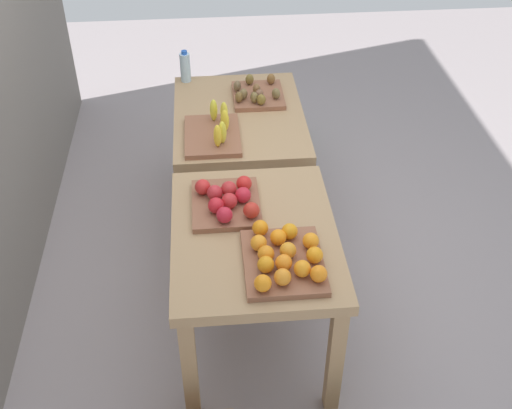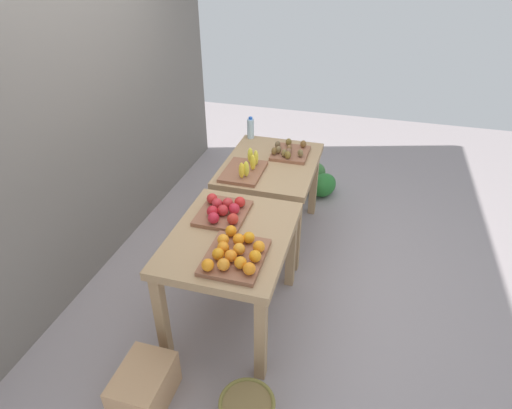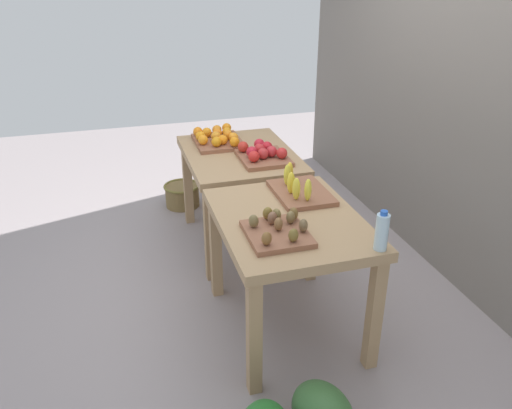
# 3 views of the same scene
# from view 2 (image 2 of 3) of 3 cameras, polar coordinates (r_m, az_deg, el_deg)

# --- Properties ---
(ground_plane) EXTENTS (8.00, 8.00, 0.00)m
(ground_plane) POSITION_cam_2_polar(r_m,az_deg,el_deg) (3.78, -0.30, -8.50)
(ground_plane) COLOR gray
(back_wall) EXTENTS (4.40, 0.12, 3.00)m
(back_wall) POSITION_cam_2_polar(r_m,az_deg,el_deg) (3.61, -22.16, 14.49)
(back_wall) COLOR slate
(back_wall) RESTS_ON ground_plane
(display_table_left) EXTENTS (1.04, 0.80, 0.77)m
(display_table_left) POSITION_cam_2_polar(r_m,az_deg,el_deg) (2.95, -3.36, -5.76)
(display_table_left) COLOR tan
(display_table_left) RESTS_ON ground_plane
(display_table_right) EXTENTS (1.04, 0.80, 0.77)m
(display_table_right) POSITION_cam_2_polar(r_m,az_deg,el_deg) (3.85, 1.98, 4.23)
(display_table_right) COLOR tan
(display_table_right) RESTS_ON ground_plane
(orange_bin) EXTENTS (0.47, 0.37, 0.11)m
(orange_bin) POSITION_cam_2_polar(r_m,az_deg,el_deg) (2.64, -2.85, -6.59)
(orange_bin) COLOR brown
(orange_bin) RESTS_ON display_table_left
(apple_bin) EXTENTS (0.40, 0.34, 0.11)m
(apple_bin) POSITION_cam_2_polar(r_m,az_deg,el_deg) (3.04, -4.41, -0.81)
(apple_bin) COLOR brown
(apple_bin) RESTS_ON display_table_left
(banana_crate) EXTENTS (0.44, 0.32, 0.17)m
(banana_crate) POSITION_cam_2_polar(r_m,az_deg,el_deg) (3.59, -1.48, 4.75)
(banana_crate) COLOR brown
(banana_crate) RESTS_ON display_table_right
(kiwi_bin) EXTENTS (0.36, 0.32, 0.10)m
(kiwi_bin) POSITION_cam_2_polar(r_m,az_deg,el_deg) (3.92, 4.49, 7.07)
(kiwi_bin) COLOR brown
(kiwi_bin) RESTS_ON display_table_right
(water_bottle) EXTENTS (0.07, 0.07, 0.22)m
(water_bottle) POSITION_cam_2_polar(r_m,az_deg,el_deg) (4.24, -0.73, 10.20)
(water_bottle) COLOR silver
(water_bottle) RESTS_ON display_table_right
(watermelon_pile) EXTENTS (0.65, 0.65, 0.27)m
(watermelon_pile) POSITION_cam_2_polar(r_m,az_deg,el_deg) (4.85, 7.23, 3.31)
(watermelon_pile) COLOR #326B2E
(watermelon_pile) RESTS_ON ground_plane
(cardboard_produce_box) EXTENTS (0.40, 0.30, 0.27)m
(cardboard_produce_box) POSITION_cam_2_polar(r_m,az_deg,el_deg) (2.92, -14.77, -22.57)
(cardboard_produce_box) COLOR tan
(cardboard_produce_box) RESTS_ON ground_plane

